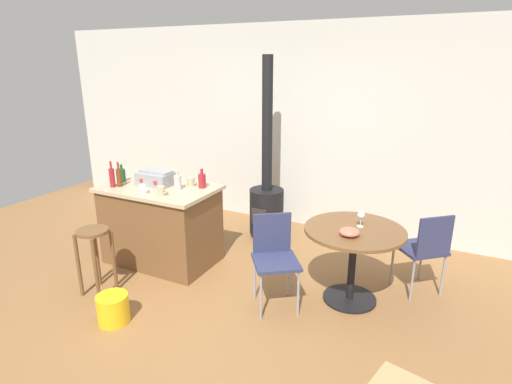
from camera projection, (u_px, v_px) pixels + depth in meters
ground_plane at (209, 302)px, 3.93m from camera, size 8.80×8.80×0.00m
back_wall at (300, 128)px, 5.53m from camera, size 8.00×0.10×2.70m
kitchen_island at (161, 224)px, 4.64m from camera, size 1.26×0.79×0.89m
wooden_stool at (95, 249)px, 3.96m from camera, size 0.31×0.31×0.68m
dining_table at (353, 246)px, 3.81m from camera, size 0.93×0.93×0.74m
folding_chair_near at (274, 254)px, 3.78m from camera, size 0.56×0.56×0.87m
folding_chair_far at (425, 247)px, 3.94m from camera, size 0.56×0.56×0.86m
wood_stove at (267, 197)px, 5.26m from camera, size 0.44×0.45×2.29m
toolbox at (156, 178)px, 4.56m from camera, size 0.39×0.28×0.16m
bottle_0 at (178, 182)px, 4.38m from camera, size 0.08×0.08×0.21m
bottle_1 at (112, 177)px, 4.46m from camera, size 0.06×0.06×0.29m
bottle_2 at (119, 177)px, 4.48m from camera, size 0.06×0.06×0.28m
bottle_3 at (202, 180)px, 4.45m from camera, size 0.08×0.08×0.21m
bottle_4 at (122, 175)px, 4.67m from camera, size 0.08×0.08×0.20m
cup_0 at (161, 191)px, 4.20m from camera, size 0.12×0.08×0.09m
cup_1 at (144, 174)px, 4.84m from camera, size 0.11×0.08×0.08m
cup_2 at (143, 189)px, 4.26m from camera, size 0.11×0.07×0.09m
cup_3 at (191, 182)px, 4.53m from camera, size 0.12×0.09×0.09m
wine_glass at (361, 216)px, 3.78m from camera, size 0.07×0.07×0.14m
serving_bowl at (349, 232)px, 3.60m from camera, size 0.18×0.18×0.07m
plastic_bucket at (113, 309)px, 3.60m from camera, size 0.28×0.28×0.26m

